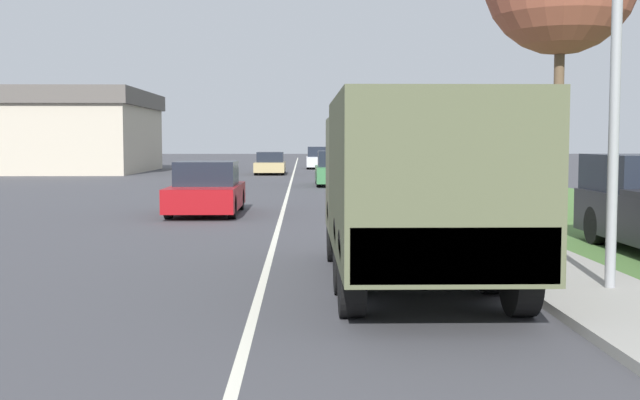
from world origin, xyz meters
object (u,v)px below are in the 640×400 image
(car_fourth_ahead, at_px, (318,159))
(car_nearest_ahead, at_px, (207,190))
(military_truck, at_px, (413,181))
(car_third_ahead, at_px, (270,164))
(car_second_ahead, at_px, (335,170))

(car_fourth_ahead, bearing_deg, car_nearest_ahead, -95.92)
(car_nearest_ahead, bearing_deg, car_fourth_ahead, 84.08)
(military_truck, bearing_deg, car_third_ahead, 95.33)
(car_second_ahead, distance_m, car_fourth_ahead, 22.79)
(car_second_ahead, bearing_deg, car_nearest_ahead, -106.13)
(car_nearest_ahead, bearing_deg, military_truck, -69.24)
(military_truck, height_order, car_fourth_ahead, military_truck)
(car_fourth_ahead, bearing_deg, car_second_ahead, -89.06)
(car_second_ahead, height_order, car_third_ahead, car_second_ahead)
(car_nearest_ahead, distance_m, car_second_ahead, 15.35)
(military_truck, bearing_deg, car_fourth_ahead, 90.53)
(car_second_ahead, xyz_separation_m, car_fourth_ahead, (-0.37, 22.79, 0.01))
(car_nearest_ahead, height_order, car_third_ahead, car_nearest_ahead)
(military_truck, distance_m, car_nearest_ahead, 12.30)
(car_third_ahead, relative_size, car_fourth_ahead, 0.98)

